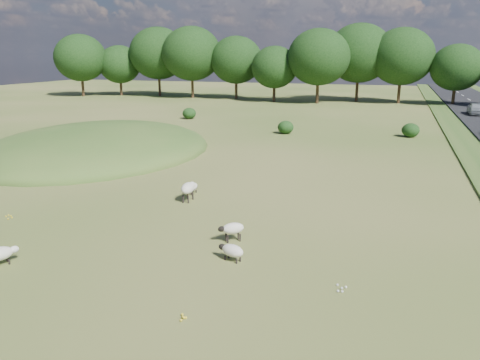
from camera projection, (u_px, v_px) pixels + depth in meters
name	position (u px, v px, depth m)	size (l,w,h in m)	color
ground	(277.00, 142.00, 39.01)	(160.00, 160.00, 0.00)	#395B1C
mound	(98.00, 152.00, 35.31)	(16.00, 20.00, 4.00)	#33561E
treeline	(328.00, 58.00, 70.10)	(96.28, 14.66, 11.70)	black
shrubs	(285.00, 123.00, 45.90)	(25.14, 8.13, 1.25)	black
sheep_1	(0.00, 254.00, 16.19)	(0.93, 1.17, 0.67)	beige
sheep_2	(192.00, 187.00, 24.51)	(0.55, 1.06, 0.60)	beige
sheep_3	(232.00, 251.00, 16.56)	(1.10, 0.70, 0.61)	beige
sheep_4	(188.00, 188.00, 23.25)	(0.64, 1.33, 0.95)	beige
sheep_5	(232.00, 229.00, 18.23)	(1.04, 0.90, 0.76)	beige
car_5	(476.00, 109.00, 54.66)	(1.63, 4.05, 1.38)	#A1A5A9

